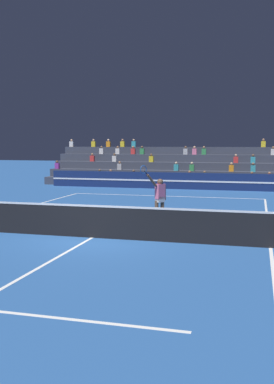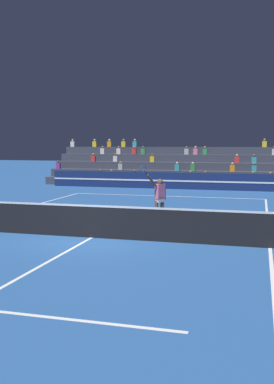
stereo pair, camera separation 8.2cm
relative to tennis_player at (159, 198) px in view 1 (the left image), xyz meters
name	(u,v)px [view 1 (the left image)]	position (x,y,z in m)	size (l,w,h in m)	color
ground_plane	(92,238)	(-1.57, -2.90, -0.98)	(120.00, 120.00, 0.00)	#285699
court_lines	(92,238)	(-1.57, -2.90, -0.98)	(11.10, 23.90, 0.01)	white
tennis_net	(92,221)	(-1.57, -2.90, -0.44)	(12.00, 0.10, 1.10)	slate
sponsor_banner_wall	(178,181)	(-1.57, 13.19, -0.43)	(18.00, 0.26, 1.10)	navy
bleacher_stand	(187,171)	(-1.57, 16.99, 0.04)	(20.36, 4.75, 3.38)	#383D4C
tennis_player	(159,198)	(0.00, 0.00, 0.00)	(0.84, 1.13, 2.30)	brown
tennis_ball	(55,208)	(-5.53, 2.70, -0.95)	(0.07, 0.07, 0.07)	#C6DB33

